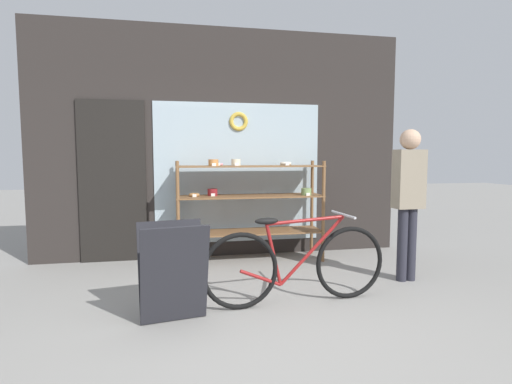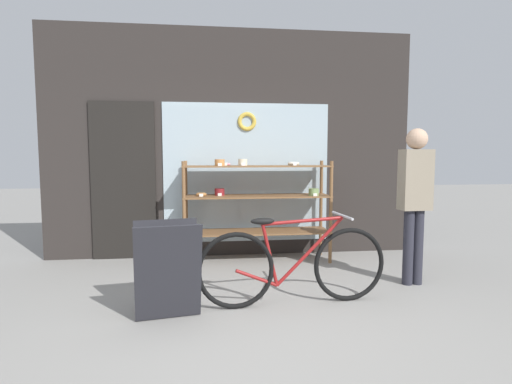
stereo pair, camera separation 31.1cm
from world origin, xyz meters
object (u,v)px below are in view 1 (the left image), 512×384
Objects in this scene: display_case at (249,198)px; sandwich_board at (173,272)px; bicycle at (297,264)px; pedestrian at (408,192)px.

display_case is 2.06m from sandwich_board.
bicycle is at bearing -0.73° from sandwich_board.
display_case is 1.67m from bicycle.
display_case is 1.06× the size of bicycle.
bicycle is (0.17, -1.59, -0.46)m from display_case.
sandwich_board is 0.49× the size of pedestrian.
pedestrian reaches higher than bicycle.
display_case is 1.14× the size of pedestrian.
bicycle reaches higher than sandwich_board.
pedestrian is at bearing -36.33° from display_case.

